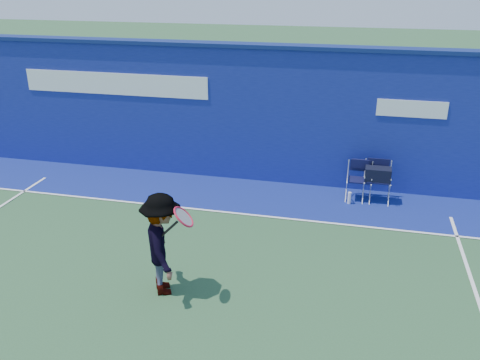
% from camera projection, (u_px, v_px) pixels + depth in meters
% --- Properties ---
extents(ground, '(80.00, 80.00, 0.00)m').
position_uv_depth(ground, '(163.00, 307.00, 7.39)').
color(ground, '#2B502E').
rests_on(ground, ground).
extents(stadium_wall, '(24.00, 0.50, 3.08)m').
position_uv_depth(stadium_wall, '(243.00, 112.00, 11.47)').
color(stadium_wall, navy).
rests_on(stadium_wall, ground).
extents(out_of_bounds_strip, '(24.00, 1.80, 0.01)m').
position_uv_depth(out_of_bounds_strip, '(231.00, 194.00, 11.07)').
color(out_of_bounds_strip, navy).
rests_on(out_of_bounds_strip, ground).
extents(court_lines, '(24.00, 12.00, 0.01)m').
position_uv_depth(court_lines, '(177.00, 283.00, 7.92)').
color(court_lines, white).
rests_on(court_lines, out_of_bounds_strip).
extents(directors_chair_left, '(0.49, 0.46, 0.83)m').
position_uv_depth(directors_chair_left, '(358.00, 187.00, 10.74)').
color(directors_chair_left, silver).
rests_on(directors_chair_left, ground).
extents(directors_chair_right, '(0.52, 0.47, 0.88)m').
position_uv_depth(directors_chair_right, '(377.00, 185.00, 10.62)').
color(directors_chair_right, silver).
rests_on(directors_chair_right, ground).
extents(water_bottle, '(0.07, 0.07, 0.26)m').
position_uv_depth(water_bottle, '(349.00, 198.00, 10.58)').
color(water_bottle, white).
rests_on(water_bottle, ground).
extents(tennis_player, '(1.07, 1.19, 1.60)m').
position_uv_depth(tennis_player, '(162.00, 244.00, 7.46)').
color(tennis_player, '#EA4738').
rests_on(tennis_player, ground).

